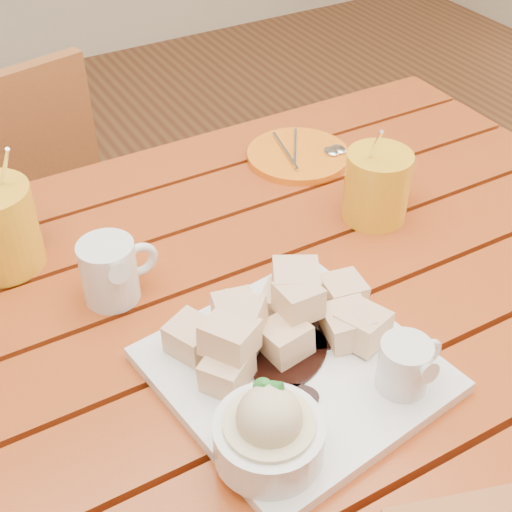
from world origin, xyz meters
TOP-DOWN VIEW (x-y plane):
  - table at (0.00, 0.00)m, footprint 1.20×0.79m
  - dessert_plate at (-0.01, -0.14)m, footprint 0.30×0.30m
  - coffee_mug_right at (0.26, 0.07)m, footprint 0.13×0.09m
  - cream_pitcher at (-0.12, 0.09)m, footprint 0.10×0.08m
  - sugar_caddy at (-0.21, 0.25)m, footprint 0.09×0.09m
  - orange_saucer at (0.25, 0.25)m, footprint 0.16×0.16m

SIDE VIEW (x-z plane):
  - table at x=0.00m, z-range 0.27..1.02m
  - orange_saucer at x=0.25m, z-range 0.75..0.76m
  - dessert_plate at x=-0.01m, z-range 0.73..0.84m
  - sugar_caddy at x=-0.21m, z-range 0.74..0.84m
  - cream_pitcher at x=-0.12m, z-range 0.75..0.83m
  - coffee_mug_right at x=0.26m, z-range 0.73..0.88m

